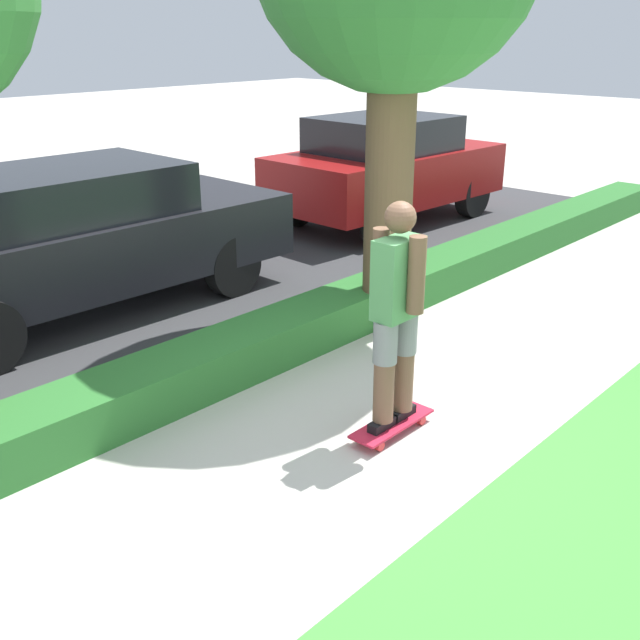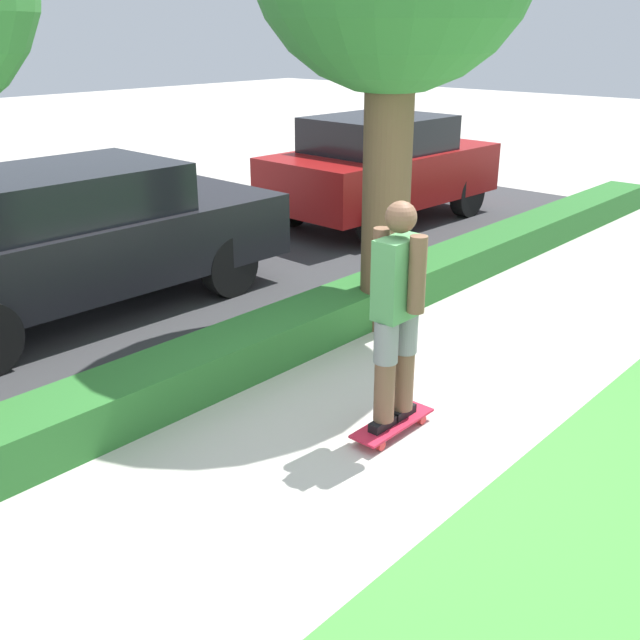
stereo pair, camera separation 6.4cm
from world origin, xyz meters
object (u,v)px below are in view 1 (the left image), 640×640
at_px(skater_person, 397,311).
at_px(parked_car_middle, 73,237).
at_px(parked_car_rear, 386,167).
at_px(skateboard, 392,424).

distance_m(skater_person, parked_car_middle, 4.12).
xyz_separation_m(skater_person, parked_car_rear, (5.27, 4.18, -0.15)).
xyz_separation_m(skateboard, parked_car_middle, (-0.20, 4.11, 0.76)).
height_order(skater_person, parked_car_middle, skater_person).
bearing_deg(skater_person, parked_car_rear, 38.43).
relative_size(skateboard, parked_car_middle, 0.16).
relative_size(parked_car_middle, parked_car_rear, 1.21).
distance_m(parked_car_middle, parked_car_rear, 5.47).
xyz_separation_m(skateboard, skater_person, (0.00, 0.00, 0.93)).
height_order(skateboard, skater_person, skater_person).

